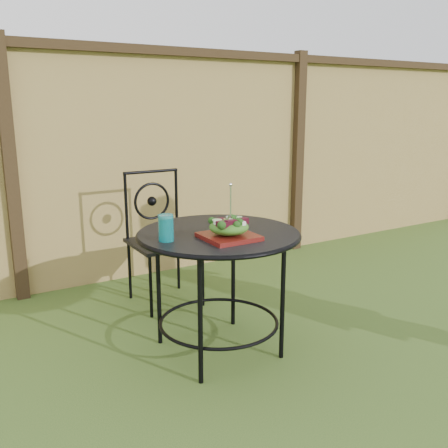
# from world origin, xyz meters

# --- Properties ---
(ground) EXTENTS (60.00, 60.00, 0.00)m
(ground) POSITION_xyz_m (0.00, 0.00, 0.00)
(ground) COLOR #264917
(ground) RESTS_ON ground
(fence) EXTENTS (8.00, 0.12, 1.90)m
(fence) POSITION_xyz_m (-0.00, 2.19, 0.95)
(fence) COLOR tan
(fence) RESTS_ON ground
(patio_table) EXTENTS (0.92, 0.92, 0.72)m
(patio_table) POSITION_xyz_m (-0.45, 0.68, 0.59)
(patio_table) COLOR black
(patio_table) RESTS_ON ground
(patio_chair) EXTENTS (0.46, 0.46, 0.95)m
(patio_chair) POSITION_xyz_m (-0.41, 1.58, 0.50)
(patio_chair) COLOR black
(patio_chair) RESTS_ON ground
(salad_plate) EXTENTS (0.27, 0.27, 0.02)m
(salad_plate) POSITION_xyz_m (-0.48, 0.52, 0.74)
(salad_plate) COLOR #4C130A
(salad_plate) RESTS_ON patio_table
(salad) EXTENTS (0.21, 0.21, 0.08)m
(salad) POSITION_xyz_m (-0.48, 0.52, 0.79)
(salad) COLOR #235614
(salad) RESTS_ON salad_plate
(fork) EXTENTS (0.01, 0.01, 0.18)m
(fork) POSITION_xyz_m (-0.47, 0.52, 0.92)
(fork) COLOR silver
(fork) RESTS_ON salad
(drinking_glass) EXTENTS (0.08, 0.08, 0.14)m
(drinking_glass) POSITION_xyz_m (-0.78, 0.66, 0.79)
(drinking_glass) COLOR #0B7980
(drinking_glass) RESTS_ON patio_table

